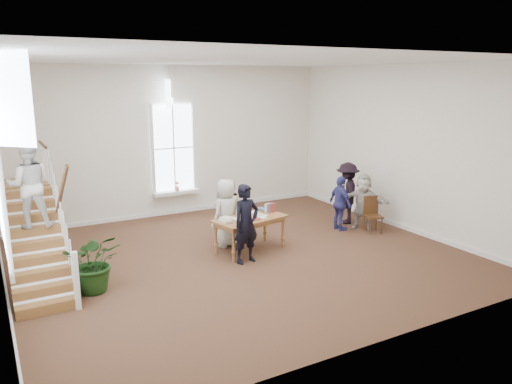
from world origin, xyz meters
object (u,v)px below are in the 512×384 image
person_yellow (228,209)px  side_chair (372,212)px  woman_cluster_c (363,202)px  elderly_woman (226,213)px  library_table (249,221)px  police_officer (246,224)px  woman_cluster_a (340,203)px  woman_cluster_b (347,193)px  floor_plant (95,262)px

person_yellow → side_chair: person_yellow is taller
woman_cluster_c → elderly_woman: bearing=-139.2°
library_table → police_officer: 0.81m
police_officer → elderly_woman: (0.10, 1.25, -0.06)m
elderly_woman → woman_cluster_a: bearing=153.9°
side_chair → elderly_woman: bearing=-175.4°
library_table → woman_cluster_a: (2.99, 0.27, 0.01)m
police_officer → woman_cluster_b: bearing=8.9°
side_chair → floor_plant: bearing=-160.3°
person_yellow → woman_cluster_c: bearing=120.8°
library_table → woman_cluster_b: woman_cluster_b is taller
elderly_woman → floor_plant: (-3.44, -1.22, -0.24)m
police_officer → person_yellow: size_ratio=1.14×
library_table → woman_cluster_c: woman_cluster_c is taller
person_yellow → woman_cluster_c: person_yellow is taller
person_yellow → floor_plant: size_ratio=1.30×
library_table → police_officer: (-0.44, -0.66, 0.17)m
woman_cluster_a → floor_plant: size_ratio=1.24×
floor_plant → police_officer: bearing=-0.5°
woman_cluster_b → side_chair: (0.06, -1.02, -0.34)m
woman_cluster_a → floor_plant: 6.83m
police_officer → floor_plant: (-3.34, 0.03, -0.30)m
library_table → woman_cluster_a: bearing=-6.6°
police_officer → side_chair: (4.08, 0.36, -0.36)m
elderly_woman → side_chair: bearing=146.8°
person_yellow → woman_cluster_b: woman_cluster_b is taller
floor_plant → woman_cluster_b: bearing=10.4°
woman_cluster_a → side_chair: bearing=-128.5°
side_chair → woman_cluster_c: bearing=111.0°
person_yellow → woman_cluster_a: bearing=121.2°
floor_plant → side_chair: size_ratio=1.24×
woman_cluster_b → floor_plant: woman_cluster_b is taller
floor_plant → woman_cluster_c: bearing=5.4°
police_officer → woman_cluster_c: 4.12m
elderly_woman → woman_cluster_a: size_ratio=1.12×
woman_cluster_b → floor_plant: bearing=-42.8°
side_chair → person_yellow: bearing=176.5°
floor_plant → person_yellow: bearing=24.7°
library_table → woman_cluster_c: bearing=-10.6°
police_officer → side_chair: police_officer is taller
woman_cluster_b → woman_cluster_c: bearing=39.8°
library_table → woman_cluster_a: woman_cluster_a is taller
elderly_woman → woman_cluster_c: 3.99m
police_officer → person_yellow: (0.40, 1.75, -0.11)m
woman_cluster_c → side_chair: 0.43m
police_officer → woman_cluster_c: size_ratio=1.17×
woman_cluster_a → side_chair: size_ratio=1.53×
person_yellow → elderly_woman: bearing=15.4°
woman_cluster_a → woman_cluster_c: size_ratio=0.97×
library_table → elderly_woman: (-0.34, 0.59, 0.11)m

